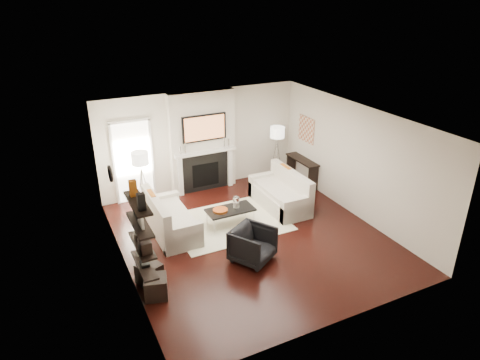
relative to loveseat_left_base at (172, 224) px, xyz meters
name	(u,v)px	position (x,y,z in m)	size (l,w,h in m)	color
room_envelope	(252,182)	(1.53, -0.96, 1.14)	(6.00, 6.00, 6.00)	black
chimney_breast	(203,142)	(1.53, 1.91, 1.14)	(1.80, 0.25, 2.70)	silver
fireplace_surround	(205,172)	(1.53, 1.78, 0.31)	(1.30, 0.02, 1.04)	black
firebox	(206,175)	(1.53, 1.77, 0.24)	(0.75, 0.02, 0.65)	black
mantel_pilaster_l	(180,176)	(0.81, 1.75, 0.34)	(0.12, 0.08, 1.10)	white
mantel_pilaster_r	(230,167)	(2.25, 1.75, 0.34)	(0.12, 0.08, 1.10)	white
mantel_shelf	(205,152)	(1.53, 1.73, 0.91)	(1.70, 0.18, 0.07)	white
tv_body	(204,128)	(1.53, 1.75, 1.57)	(1.20, 0.06, 0.70)	black
tv_screen	(205,128)	(1.53, 1.72, 1.57)	(1.10, 0.01, 0.62)	#BF723F
candlestick_l_tall	(185,148)	(0.98, 1.74, 1.09)	(0.04, 0.04, 0.30)	silver
candlestick_l_short	(180,150)	(0.85, 1.74, 1.06)	(0.04, 0.04, 0.24)	silver
candlestick_r_tall	(224,142)	(2.08, 1.74, 1.09)	(0.04, 0.04, 0.30)	silver
candlestick_r_short	(229,143)	(2.21, 1.74, 1.06)	(0.04, 0.04, 0.24)	silver
hallway_panel	(133,162)	(-0.32, 2.02, 0.84)	(0.90, 0.02, 2.10)	white
door_trim_l	(114,166)	(-0.80, 2.00, 0.84)	(0.06, 0.06, 2.16)	white
door_trim_r	(152,159)	(0.16, 2.00, 0.84)	(0.06, 0.06, 2.16)	white
door_trim_top	(129,121)	(-0.32, 2.00, 1.92)	(1.02, 0.06, 0.06)	white
rug	(229,222)	(1.33, -0.15, -0.20)	(2.60, 2.00, 0.01)	#EDE9C2
loveseat_left_base	(172,224)	(0.00, 0.00, 0.00)	(0.85, 1.80, 0.42)	beige
loveseat_left_back	(156,215)	(-0.33, 0.00, 0.32)	(0.18, 1.80, 0.80)	beige
loveseat_left_arm_n	(184,238)	(0.00, -0.81, 0.09)	(0.85, 0.18, 0.60)	beige
loveseat_left_arm_s	(161,206)	(0.00, 0.81, 0.09)	(0.85, 0.18, 0.60)	beige
loveseat_left_cushion	(173,214)	(0.05, 0.00, 0.26)	(0.63, 1.44, 0.10)	beige
pillow_left_orange	(152,201)	(-0.33, 0.30, 0.52)	(0.10, 0.42, 0.42)	#BB6217
pillow_left_charcoal	(160,213)	(-0.33, -0.30, 0.51)	(0.10, 0.40, 0.40)	black
loveseat_right_base	(279,199)	(2.83, 0.03, 0.00)	(0.85, 1.80, 0.42)	beige
loveseat_right_back	(291,185)	(3.16, 0.03, 0.32)	(0.18, 1.80, 0.80)	beige
loveseat_right_arm_n	(297,209)	(2.83, -0.78, 0.09)	(0.85, 0.18, 0.60)	beige
loveseat_right_arm_s	(264,184)	(2.83, 0.84, 0.09)	(0.85, 0.18, 0.60)	beige
loveseat_right_cushion	(278,190)	(2.78, 0.03, 0.26)	(0.63, 1.44, 0.10)	beige
pillow_right_orange	(285,174)	(3.16, 0.33, 0.52)	(0.10, 0.42, 0.42)	#BB6217
pillow_right_charcoal	(298,183)	(3.16, -0.27, 0.51)	(0.10, 0.40, 0.40)	black
coffee_table	(230,210)	(1.32, -0.27, 0.19)	(1.10, 0.55, 0.04)	black
coffee_leg_nw	(214,227)	(0.82, -0.49, -0.02)	(0.02, 0.02, 0.38)	silver
coffee_leg_ne	(254,217)	(1.82, -0.49, -0.02)	(0.02, 0.02, 0.38)	silver
coffee_leg_sw	(207,218)	(0.82, -0.05, -0.02)	(0.02, 0.02, 0.38)	silver
coffee_leg_se	(245,209)	(1.82, -0.05, -0.02)	(0.02, 0.02, 0.38)	silver
hurricane_glass	(236,202)	(1.47, -0.27, 0.35)	(0.15, 0.15, 0.26)	white
hurricane_candle	(236,205)	(1.47, -0.27, 0.29)	(0.09, 0.09, 0.14)	white
copper_bowl	(220,210)	(1.07, -0.27, 0.24)	(0.34, 0.34, 0.06)	#C65C21
armchair	(253,243)	(1.14, -1.75, 0.18)	(0.76, 0.71, 0.78)	black
lamp_left_post	(143,191)	(-0.32, 1.19, 0.39)	(0.02, 0.02, 1.20)	silver
lamp_left_shade	(140,158)	(-0.32, 1.19, 1.24)	(0.40, 0.40, 0.30)	white
lamp_left_leg_a	(148,190)	(-0.21, 1.19, 0.39)	(0.02, 0.02, 1.25)	silver
lamp_left_leg_b	(140,190)	(-0.37, 1.28, 0.39)	(0.02, 0.02, 1.25)	silver
lamp_left_leg_c	(142,193)	(-0.37, 1.09, 0.39)	(0.02, 0.02, 1.25)	silver
lamp_right_post	(276,161)	(3.58, 1.49, 0.39)	(0.02, 0.02, 1.20)	silver
lamp_right_shade	(277,132)	(3.58, 1.49, 1.24)	(0.40, 0.40, 0.30)	white
lamp_right_leg_a	(280,160)	(3.69, 1.49, 0.39)	(0.02, 0.02, 1.25)	silver
lamp_right_leg_b	(273,160)	(3.53, 1.59, 0.39)	(0.02, 0.02, 1.25)	silver
lamp_right_leg_c	(276,162)	(3.53, 1.40, 0.39)	(0.02, 0.02, 1.25)	silver
console_top	(302,160)	(4.10, 0.96, 0.52)	(0.35, 1.20, 0.04)	black
console_leg_n	(313,179)	(4.10, 0.41, 0.14)	(0.30, 0.04, 0.71)	black
console_leg_s	(291,166)	(4.10, 1.51, 0.14)	(0.30, 0.04, 0.71)	black
wall_art	(306,129)	(4.26, 1.09, 1.34)	(0.03, 0.70, 0.70)	tan
shelf_bottom	(144,265)	(-1.09, -1.96, 0.49)	(0.25, 1.00, 0.04)	black
shelf_lower	(142,245)	(-1.09, -1.96, 0.89)	(0.25, 1.00, 0.04)	black
shelf_upper	(140,224)	(-1.09, -1.96, 1.29)	(0.25, 1.00, 0.04)	black
shelf_top	(138,203)	(-1.09, -1.96, 1.69)	(0.25, 1.00, 0.04)	black
decor_magfile_a	(141,202)	(-1.09, -2.26, 1.85)	(0.12, 0.10, 0.28)	black
decor_magfile_b	(133,188)	(-1.09, -1.71, 1.85)	(0.12, 0.10, 0.28)	#BB6217
decor_frame_a	(141,220)	(-1.09, -2.05, 1.42)	(0.04, 0.30, 0.22)	white
decor_frame_b	(136,213)	(-1.09, -1.73, 1.40)	(0.04, 0.22, 0.18)	black
decor_wine_rack	(145,246)	(-1.09, -2.20, 1.01)	(0.18, 0.25, 0.20)	black
decor_box_small	(139,237)	(-1.09, -1.80, 0.97)	(0.15, 0.12, 0.12)	black
decor_books	(145,263)	(-1.09, -1.99, 0.53)	(0.14, 0.20, 0.05)	black
decor_box_tall	(139,251)	(-1.09, -1.65, 0.60)	(0.10, 0.10, 0.18)	white
clock_rim	(110,174)	(-1.20, -0.06, 1.49)	(0.34, 0.34, 0.04)	black
clock_face	(111,174)	(-1.17, -0.06, 1.49)	(0.29, 0.29, 0.01)	white
ottoman_near	(149,274)	(-0.94, -1.56, -0.01)	(0.40, 0.40, 0.40)	black
ottoman_far	(156,287)	(-0.94, -2.00, -0.01)	(0.40, 0.40, 0.40)	black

